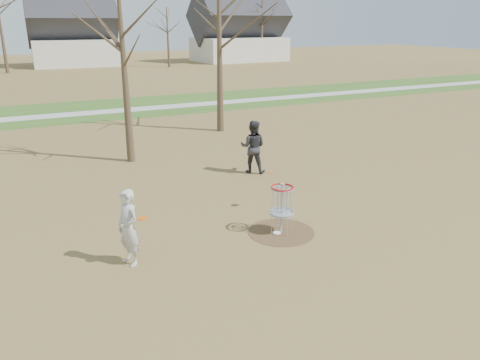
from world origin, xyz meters
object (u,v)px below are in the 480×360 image
player_throwing (253,147)px  disc_grounded (277,233)px  disc_golf_basket (282,200)px  player_standing (128,228)px

player_throwing → disc_grounded: 5.48m
player_throwing → disc_grounded: player_throwing is taller
disc_golf_basket → disc_grounded: bearing=-170.6°
disc_grounded → disc_golf_basket: size_ratio=0.16×
player_standing → disc_golf_basket: bearing=68.8°
player_standing → disc_grounded: player_standing is taller
player_standing → disc_grounded: bearing=68.4°
disc_golf_basket → player_standing: bearing=178.9°
disc_grounded → disc_golf_basket: (0.15, 0.02, 0.89)m
player_throwing → disc_golf_basket: 5.32m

